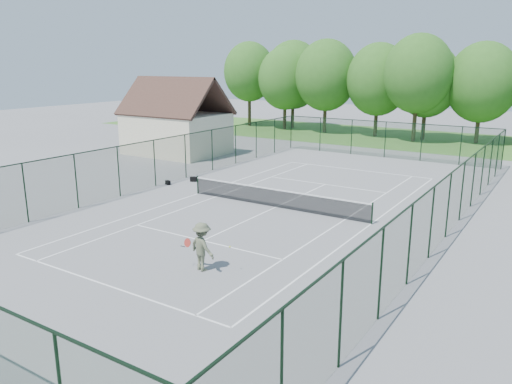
{
  "coord_description": "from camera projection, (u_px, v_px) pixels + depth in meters",
  "views": [
    {
      "loc": [
        13.39,
        -22.78,
        7.66
      ],
      "look_at": [
        0.0,
        -2.0,
        1.3
      ],
      "focal_mm": 35.0,
      "sensor_mm": 36.0,
      "label": 1
    }
  ],
  "objects": [
    {
      "name": "court_lines",
      "position": [
        276.0,
        207.0,
        27.48
      ],
      "size": [
        11.05,
        23.85,
        0.01
      ],
      "color": "white",
      "rests_on": "ground"
    },
    {
      "name": "tree_line_far",
      "position": [
        427.0,
        81.0,
        50.41
      ],
      "size": [
        39.4,
        6.4,
        9.7
      ],
      "color": "#3E301E",
      "rests_on": "ground"
    },
    {
      "name": "tennis_net",
      "position": [
        276.0,
        197.0,
        27.34
      ],
      "size": [
        11.08,
        0.08,
        1.1
      ],
      "color": "black",
      "rests_on": "ground"
    },
    {
      "name": "sports_bag_b",
      "position": [
        193.0,
        179.0,
        33.45
      ],
      "size": [
        0.48,
        0.38,
        0.32
      ],
      "primitive_type": "cube",
      "rotation": [
        0.0,
        0.0,
        0.36
      ],
      "color": "black",
      "rests_on": "ground"
    },
    {
      "name": "sports_bag_a",
      "position": [
        168.0,
        183.0,
        32.56
      ],
      "size": [
        0.4,
        0.3,
        0.28
      ],
      "primitive_type": "cube",
      "rotation": [
        0.0,
        0.0,
        -0.29
      ],
      "color": "black",
      "rests_on": "ground"
    },
    {
      "name": "tennis_player",
      "position": [
        202.0,
        247.0,
        18.89
      ],
      "size": [
        1.91,
        0.98,
        1.89
      ],
      "color": "#5B6147",
      "rests_on": "ground"
    },
    {
      "name": "grass_far",
      "position": [
        422.0,
        140.0,
        51.9
      ],
      "size": [
        80.0,
        16.0,
        0.01
      ],
      "primitive_type": "cube",
      "color": "#467B2D",
      "rests_on": "ground"
    },
    {
      "name": "fence_enclosure",
      "position": [
        276.0,
        180.0,
        27.09
      ],
      "size": [
        18.05,
        36.05,
        3.02
      ],
      "color": "#183A1E",
      "rests_on": "ground"
    },
    {
      "name": "ground",
      "position": [
        276.0,
        207.0,
        27.48
      ],
      "size": [
        140.0,
        140.0,
        0.0
      ],
      "primitive_type": "plane",
      "color": "gray",
      "rests_on": "ground"
    },
    {
      "name": "utility_building",
      "position": [
        176.0,
        118.0,
        43.24
      ],
      "size": [
        8.6,
        6.27,
        6.63
      ],
      "color": "#F4EAC4",
      "rests_on": "ground"
    }
  ]
}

